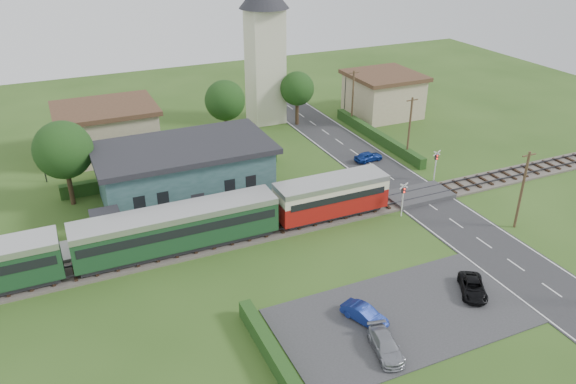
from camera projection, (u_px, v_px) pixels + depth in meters
name	position (u px, v px, depth m)	size (l,w,h in m)	color
ground	(336.00, 229.00, 47.93)	(120.00, 120.00, 0.00)	#2D4C19
railway_track	(325.00, 217.00, 49.51)	(76.00, 3.20, 0.49)	#4C443D
road	(431.00, 206.00, 51.57)	(6.00, 70.00, 0.05)	#28282B
car_park	(401.00, 316.00, 37.59)	(17.00, 9.00, 0.08)	#333335
crossing_deck	(418.00, 195.00, 53.11)	(6.20, 3.40, 0.45)	#333335
platform	(205.00, 223.00, 48.41)	(30.00, 3.00, 0.45)	gray
equipment_hut	(107.00, 227.00, 44.80)	(2.30, 2.30, 2.55)	beige
station_building	(185.00, 171.00, 52.02)	(16.00, 9.00, 5.30)	#2B4E4C
train	(136.00, 236.00, 42.66)	(43.20, 2.90, 3.40)	#232328
church_tower	(265.00, 40.00, 67.96)	(6.00, 6.00, 17.60)	beige
house_west	(107.00, 130.00, 61.56)	(10.80, 8.80, 5.50)	tan
house_east	(383.00, 94.00, 73.53)	(8.80, 8.80, 5.50)	tan
hedge_carpark	(270.00, 350.00, 33.87)	(0.80, 9.00, 1.20)	#193814
hedge_roadside	(377.00, 136.00, 65.88)	(0.80, 18.00, 1.20)	#193814
hedge_station	(175.00, 173.00, 56.61)	(22.00, 0.80, 1.30)	#193814
tree_a	(63.00, 150.00, 49.60)	(5.20, 5.20, 8.00)	#332316
tree_b	(225.00, 101.00, 63.68)	(4.60, 4.60, 7.34)	#332316
tree_c	(297.00, 89.00, 69.12)	(4.20, 4.20, 6.78)	#332316
utility_pole_b	(522.00, 189.00, 46.60)	(1.40, 0.22, 7.00)	#473321
utility_pole_c	(409.00, 128.00, 59.63)	(1.40, 0.22, 7.00)	#473321
utility_pole_d	(353.00, 97.00, 69.41)	(1.40, 0.22, 7.00)	#473321
crossing_signal_near	(403.00, 195.00, 48.97)	(0.84, 0.28, 3.28)	silver
crossing_signal_far	(436.00, 161.00, 55.51)	(0.84, 0.28, 3.28)	silver
streetlamp_west	(41.00, 154.00, 54.82)	(0.30, 0.30, 5.15)	#3F3F47
streetlamp_east	(345.00, 90.00, 74.40)	(0.30, 0.30, 5.15)	#3F3F47
car_on_road	(368.00, 156.00, 60.52)	(1.27, 3.15, 1.07)	navy
car_park_blue	(364.00, 314.00, 36.86)	(1.14, 3.27, 1.08)	navy
car_park_silver	(386.00, 346.00, 34.23)	(1.47, 3.62, 1.05)	gray
car_park_dark	(473.00, 287.00, 39.59)	(1.64, 3.55, 0.99)	black
pedestrian_near	(279.00, 195.00, 50.79)	(0.60, 0.39, 1.65)	gray
pedestrian_far	(131.00, 225.00, 46.07)	(0.78, 0.61, 1.60)	gray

